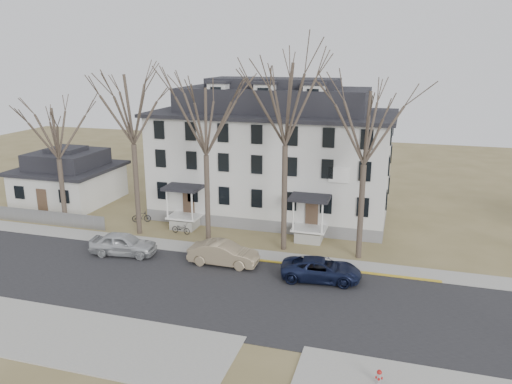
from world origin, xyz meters
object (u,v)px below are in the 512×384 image
(small_house, at_px, (69,179))
(bicycle_left, at_px, (181,229))
(bicycle_right, at_px, (141,217))
(tree_center, at_px, (286,99))
(car_silver, at_px, (123,244))
(tree_far_left, at_px, (131,105))
(boarding_house, at_px, (273,155))
(tree_mid_right, at_px, (366,123))
(tree_bungalow, at_px, (56,130))
(car_tan, at_px, (223,254))
(fire_hydrant, at_px, (379,377))
(car_navy, at_px, (321,270))
(tree_mid_left, at_px, (205,117))

(small_house, bearing_deg, bicycle_left, -20.79)
(bicycle_left, bearing_deg, bicycle_right, 77.06)
(tree_center, xyz_separation_m, car_silver, (-10.82, -4.37, -10.27))
(tree_far_left, bearing_deg, car_silver, -74.93)
(small_house, bearing_deg, boarding_house, 5.59)
(tree_mid_right, distance_m, tree_bungalow, 24.54)
(car_tan, xyz_separation_m, bicycle_left, (-5.37, 4.72, -0.36))
(tree_center, distance_m, fire_hydrant, 19.40)
(car_tan, relative_size, fire_hydrant, 6.28)
(small_house, bearing_deg, tree_mid_right, -12.27)
(tree_bungalow, xyz_separation_m, bicycle_left, (10.33, 0.76, -7.69))
(tree_mid_right, xyz_separation_m, car_silver, (-16.32, -4.37, -8.79))
(car_silver, bearing_deg, tree_bungalow, 54.32)
(car_tan, bearing_deg, tree_center, -40.28)
(tree_center, relative_size, car_navy, 2.88)
(tree_bungalow, relative_size, bicycle_left, 6.54)
(tree_mid_left, bearing_deg, bicycle_left, 164.18)
(car_navy, bearing_deg, bicycle_left, 61.13)
(tree_mid_right, distance_m, car_navy, 10.15)
(bicycle_left, bearing_deg, car_navy, -105.97)
(small_house, distance_m, tree_center, 25.41)
(tree_mid_left, bearing_deg, small_house, 159.97)
(boarding_house, xyz_separation_m, car_tan, (-0.30, -12.12, -4.59))
(tree_mid_left, height_order, tree_mid_right, same)
(small_house, relative_size, bicycle_left, 5.27)
(car_navy, bearing_deg, tree_mid_right, -29.28)
(car_silver, height_order, bicycle_right, car_silver)
(tree_far_left, relative_size, car_silver, 2.88)
(boarding_house, relative_size, tree_bungalow, 1.93)
(tree_mid_left, xyz_separation_m, car_tan, (2.70, -3.97, -8.81))
(car_silver, height_order, fire_hydrant, car_silver)
(boarding_house, xyz_separation_m, tree_mid_left, (-3.00, -8.15, 4.22))
(tree_mid_right, xyz_separation_m, fire_hydrant, (2.20, -14.24, -9.21))
(boarding_house, distance_m, bicycle_left, 10.55)
(car_silver, xyz_separation_m, car_navy, (14.36, -0.11, -0.10))
(tree_far_left, xyz_separation_m, bicycle_left, (3.33, 0.76, -9.91))
(small_house, height_order, car_silver, small_house)
(car_navy, bearing_deg, tree_bungalow, 73.11)
(tree_mid_right, bearing_deg, tree_far_left, 180.00)
(boarding_house, height_order, tree_mid_right, tree_mid_right)
(boarding_house, relative_size, car_tan, 4.31)
(tree_center, distance_m, tree_bungalow, 19.23)
(tree_bungalow, relative_size, car_silver, 2.26)
(tree_mid_right, bearing_deg, tree_bungalow, 180.00)
(tree_bungalow, bearing_deg, small_house, 122.84)
(bicycle_right, bearing_deg, tree_far_left, -177.66)
(car_silver, height_order, car_navy, car_silver)
(tree_mid_left, bearing_deg, bicycle_right, 161.41)
(tree_far_left, bearing_deg, tree_mid_right, 0.00)
(bicycle_left, bearing_deg, tree_mid_left, -98.56)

